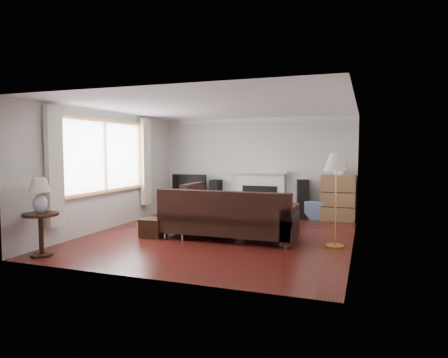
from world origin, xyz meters
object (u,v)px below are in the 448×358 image
(floor_lamp, at_px, (336,200))
(coffee_table, at_px, (262,217))
(bookshelf, at_px, (338,198))
(sectional_sofa, at_px, (228,216))
(side_table, at_px, (41,234))
(tv_stand, at_px, (191,204))

(floor_lamp, bearing_deg, coffee_table, 139.65)
(bookshelf, relative_size, sectional_sofa, 0.40)
(side_table, bearing_deg, sectional_sofa, 41.75)
(sectional_sofa, xyz_separation_m, side_table, (-2.41, -2.15, -0.10))
(bookshelf, bearing_deg, sectional_sofa, -123.93)
(bookshelf, relative_size, coffee_table, 1.02)
(tv_stand, xyz_separation_m, bookshelf, (3.81, 0.03, 0.30))
(sectional_sofa, xyz_separation_m, floor_lamp, (1.95, 0.04, 0.37))
(bookshelf, bearing_deg, coffee_table, -140.99)
(tv_stand, relative_size, bookshelf, 0.88)
(tv_stand, relative_size, coffee_table, 0.90)
(tv_stand, height_order, floor_lamp, floor_lamp)
(sectional_sofa, bearing_deg, side_table, -138.25)
(tv_stand, distance_m, sectional_sofa, 3.34)
(bookshelf, xyz_separation_m, coffee_table, (-1.54, -1.25, -0.33))
(floor_lamp, xyz_separation_m, side_table, (-4.36, -2.19, -0.47))
(sectional_sofa, bearing_deg, floor_lamp, 1.08)
(tv_stand, height_order, bookshelf, bookshelf)
(coffee_table, relative_size, side_table, 1.56)
(tv_stand, bearing_deg, coffee_table, -28.18)
(coffee_table, height_order, side_table, side_table)
(tv_stand, height_order, sectional_sofa, sectional_sofa)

